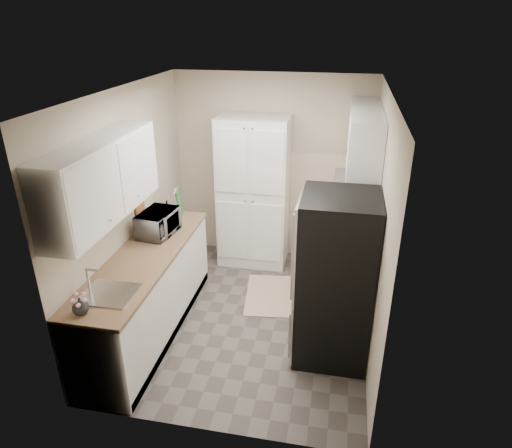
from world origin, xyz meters
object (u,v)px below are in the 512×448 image
at_px(electric_range, 339,271).
at_px(wine_bottle, 168,213).
at_px(microwave, 158,223).
at_px(refrigerator, 335,280).
at_px(pantry_cabinet, 253,193).
at_px(toaster_oven, 345,199).

xyz_separation_m(electric_range, wine_bottle, (-1.99, -0.04, 0.57)).
height_order(microwave, wine_bottle, microwave).
xyz_separation_m(refrigerator, microwave, (-1.96, 0.48, 0.20)).
xyz_separation_m(pantry_cabinet, microwave, (-0.82, -1.25, 0.05)).
bearing_deg(pantry_cabinet, microwave, -123.36).
bearing_deg(wine_bottle, microwave, -90.21).
relative_size(pantry_cabinet, electric_range, 1.77).
bearing_deg(refrigerator, pantry_cabinet, 123.46).
xyz_separation_m(pantry_cabinet, refrigerator, (1.14, -1.73, -0.15)).
relative_size(refrigerator, wine_bottle, 6.60).
height_order(refrigerator, wine_bottle, refrigerator).
distance_m(pantry_cabinet, toaster_oven, 1.19).
xyz_separation_m(electric_range, refrigerator, (-0.03, -0.80, 0.37)).
distance_m(pantry_cabinet, refrigerator, 2.07).
xyz_separation_m(pantry_cabinet, electric_range, (1.17, -0.93, -0.52)).
xyz_separation_m(electric_range, microwave, (-1.99, -0.32, 0.58)).
bearing_deg(electric_range, toaster_oven, 88.75).
height_order(pantry_cabinet, electric_range, pantry_cabinet).
bearing_deg(microwave, toaster_oven, -52.37).
distance_m(microwave, toaster_oven, 2.35).
bearing_deg(electric_range, microwave, -170.87).
bearing_deg(pantry_cabinet, refrigerator, -56.54).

